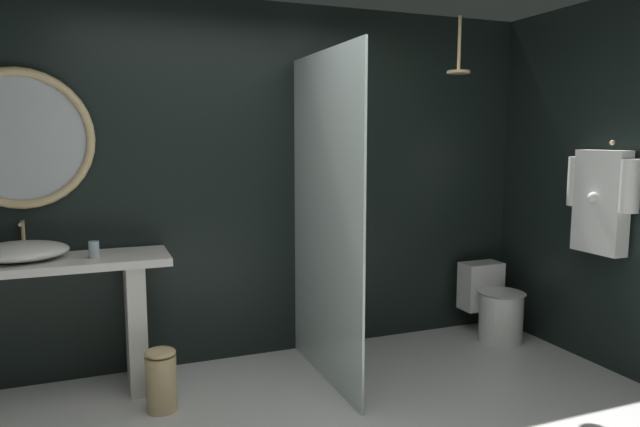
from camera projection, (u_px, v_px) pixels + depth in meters
back_wall_panel at (245, 183)px, 4.28m from camera, size 4.80×0.10×2.60m
side_wall_right at (612, 185)px, 4.08m from camera, size 0.10×2.47×2.60m
vanity_counter at (28, 312)px, 3.56m from camera, size 1.70×0.49×0.89m
vessel_sink at (20, 251)px, 3.53m from camera, size 0.55×0.45×0.22m
tumbler_cup at (94, 250)px, 3.60m from camera, size 0.06×0.06×0.11m
round_wall_mirror at (20, 139)px, 3.63m from camera, size 0.88×0.06×0.88m
shower_glass_panel at (325, 220)px, 3.85m from camera, size 0.02×1.19×2.19m
rain_shower_head at (459, 64)px, 4.20m from camera, size 0.17×0.17×0.41m
hanging_bathrobe at (601, 197)px, 4.00m from camera, size 0.20×0.57×0.78m
toilet at (494, 305)px, 4.75m from camera, size 0.36×0.57×0.59m
waste_bin at (161, 379)px, 3.49m from camera, size 0.18×0.18×0.39m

